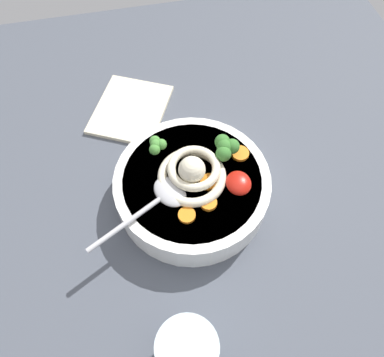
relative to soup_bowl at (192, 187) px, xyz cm
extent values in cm
cube|color=#474C56|center=(1.28, -1.49, -5.25)|extent=(108.61, 108.61, 4.46)
cylinder|color=white|center=(0.00, 0.00, -0.10)|extent=(25.57, 25.57, 5.84)
cylinder|color=olive|center=(0.00, 0.00, 0.14)|extent=(22.51, 22.51, 5.38)
torus|color=beige|center=(-0.06, 0.03, 3.58)|extent=(11.00, 11.00, 1.52)
torus|color=beige|center=(0.65, -0.45, 4.80)|extent=(11.78, 11.78, 1.37)
sphere|color=beige|center=(-0.06, 0.03, 5.56)|extent=(4.27, 4.27, 4.27)
ellipsoid|color=#B7B7BC|center=(-2.08, 3.97, 3.63)|extent=(7.36, 6.68, 1.60)
cylinder|color=#B7B7BC|center=(-5.55, 10.61, 3.63)|extent=(7.66, 13.66, 0.80)
ellipsoid|color=#B2190F|center=(-2.98, -6.81, 3.82)|extent=(4.43, 3.99, 2.00)
cylinder|color=#7A9E60|center=(3.07, -6.03, 3.52)|extent=(1.29, 1.29, 1.39)
sphere|color=#38752D|center=(3.07, -6.03, 5.48)|extent=(2.54, 2.54, 2.54)
sphere|color=#38752D|center=(4.34, -6.03, 5.25)|extent=(2.54, 2.54, 2.54)
sphere|color=#38752D|center=(1.92, -5.57, 5.36)|extent=(2.54, 2.54, 2.54)
sphere|color=#38752D|center=(3.07, -7.30, 5.30)|extent=(2.54, 2.54, 2.54)
cylinder|color=#7A9E60|center=(6.47, 4.66, 3.32)|extent=(0.93, 0.93, 1.00)
sphere|color=#478938|center=(6.47, 4.66, 4.74)|extent=(1.83, 1.83, 1.83)
sphere|color=#478938|center=(7.38, 4.66, 4.57)|extent=(1.83, 1.83, 1.83)
sphere|color=#478938|center=(5.64, 5.00, 4.65)|extent=(1.83, 1.83, 1.83)
sphere|color=#478938|center=(6.47, 3.75, 4.60)|extent=(1.83, 1.83, 1.83)
cylinder|color=orange|center=(-1.50, -2.47, 3.21)|extent=(2.92, 2.92, 0.78)
cylinder|color=orange|center=(2.87, -8.85, 3.12)|extent=(3.00, 3.00, 0.60)
cylinder|color=orange|center=(-6.34, 2.21, 3.12)|extent=(2.66, 2.66, 0.59)
cylinder|color=orange|center=(-5.07, -1.27, 3.18)|extent=(2.60, 2.60, 0.72)
cylinder|color=silver|center=(-24.62, 6.05, 1.93)|extent=(7.71, 7.71, 9.91)
cube|color=beige|center=(21.78, 7.81, -2.62)|extent=(20.20, 19.15, 0.80)
camera|label=1|loc=(-30.18, 6.68, 53.79)|focal=34.68mm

